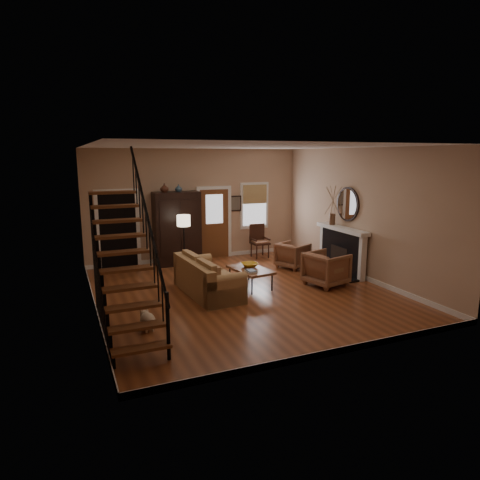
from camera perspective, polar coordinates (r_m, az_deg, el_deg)
name	(u,v)px	position (r m, az deg, el deg)	size (l,w,h in m)	color
room	(201,219)	(11.09, -5.21, 2.86)	(7.00, 7.33, 3.30)	brown
staircase	(125,245)	(7.61, -15.15, -0.63)	(0.94, 2.80, 3.20)	brown
fireplace	(343,246)	(11.73, 13.56, -0.76)	(0.33, 1.95, 2.30)	black
armoire	(177,228)	(12.40, -8.40, 1.55)	(1.30, 0.60, 2.10)	black
vase_a	(164,188)	(12.08, -10.05, 6.85)	(0.24, 0.24, 0.25)	#4C2619
vase_b	(178,188)	(12.18, -8.21, 6.85)	(0.20, 0.20, 0.21)	#334C60
sofa	(208,277)	(9.77, -4.29, -4.92)	(0.92, 2.13, 0.80)	#A87C4C
coffee_table	(250,278)	(10.29, 1.39, -5.05)	(0.69, 1.18, 0.45)	brown
bowl	(250,265)	(10.37, 1.31, -3.34)	(0.40, 0.40, 0.10)	#C48D17
books	(251,271)	(9.91, 1.48, -4.16)	(0.22, 0.30, 0.06)	beige
armchair_left	(326,269)	(10.58, 11.43, -3.78)	(0.87, 0.90, 0.82)	brown
armchair_right	(293,255)	(12.10, 7.04, -2.02)	(0.76, 0.78, 0.71)	brown
floor_lamp	(184,244)	(11.55, -7.46, -0.51)	(0.36, 0.36, 1.56)	black
side_chair	(260,241)	(13.18, 2.67, -0.16)	(0.54, 0.54, 1.02)	#361B11
dog	(148,321)	(8.03, -12.20, -10.55)	(0.27, 0.45, 0.33)	beige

